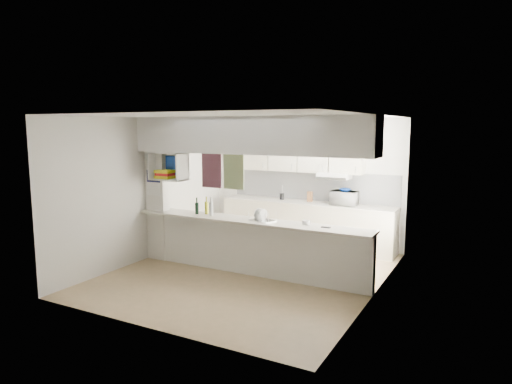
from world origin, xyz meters
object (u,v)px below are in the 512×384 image
Objects in this scene: microwave at (345,198)px; dish_rack at (262,216)px; bowl at (345,190)px; wine_bottles at (205,208)px.

microwave is 1.13× the size of dish_rack.
bowl is 0.60× the size of wine_bottles.
dish_rack is 1.12m from wine_bottles.
wine_bottles is at bearing -132.70° from bowl.
dish_rack is 1.22× the size of wine_bottles.
microwave is 2.19m from dish_rack.
bowl is 2.18m from dish_rack.
wine_bottles is at bearing 50.40° from microwave.
wine_bottles reaches higher than microwave.
microwave is 0.17m from bowl.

